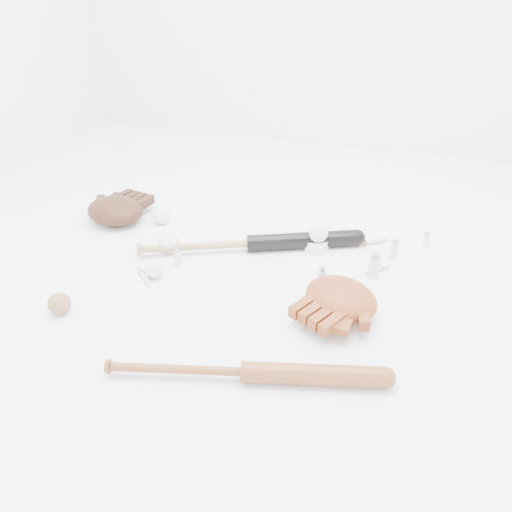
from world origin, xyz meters
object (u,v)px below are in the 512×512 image
(glove_dark, at_px, (115,210))
(pedestal, at_px, (317,245))
(bat_dark, at_px, (250,243))
(bat_wood, at_px, (244,372))

(glove_dark, xyz_separation_m, pedestal, (0.87, 0.03, -0.03))
(pedestal, bearing_deg, bat_dark, -160.23)
(bat_wood, bearing_deg, glove_dark, 124.74)
(bat_dark, bearing_deg, glove_dark, 150.77)
(bat_dark, distance_m, glove_dark, 0.62)
(bat_wood, bearing_deg, pedestal, 71.68)
(bat_wood, bearing_deg, bat_dark, 92.59)
(bat_dark, relative_size, glove_dark, 3.05)
(bat_dark, bearing_deg, pedestal, -4.46)
(pedestal, bearing_deg, bat_wood, -93.43)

